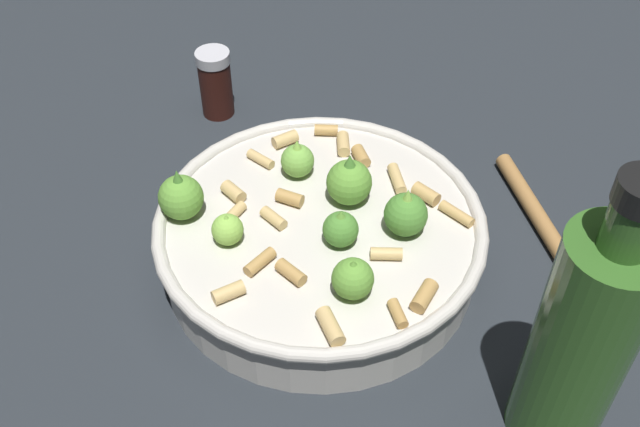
{
  "coord_description": "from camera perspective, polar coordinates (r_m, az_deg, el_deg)",
  "views": [
    {
      "loc": [
        0.37,
        -0.27,
        0.51
      ],
      "look_at": [
        0.0,
        0.0,
        0.06
      ],
      "focal_mm": 41.97,
      "sensor_mm": 36.0,
      "label": 1
    }
  ],
  "objects": [
    {
      "name": "ground_plane",
      "position": [
        0.69,
        -0.0,
        -3.73
      ],
      "size": [
        2.4,
        2.4,
        0.0
      ],
      "primitive_type": "plane",
      "color": "#23282D"
    },
    {
      "name": "cooking_pan",
      "position": [
        0.66,
        -0.03,
        -1.75
      ],
      "size": [
        0.29,
        0.29,
        0.1
      ],
      "color": "beige",
      "rests_on": "ground"
    },
    {
      "name": "pepper_shaker",
      "position": [
        0.84,
        -7.97,
        9.83
      ],
      "size": [
        0.04,
        0.04,
        0.08
      ],
      "color": "#33140F",
      "rests_on": "ground"
    },
    {
      "name": "olive_oil_bottle",
      "position": [
        0.53,
        19.37,
        -9.19
      ],
      "size": [
        0.07,
        0.07,
        0.25
      ],
      "color": "#336023",
      "rests_on": "ground"
    },
    {
      "name": "wooden_spoon",
      "position": [
        0.73,
        17.42,
        -2.16
      ],
      "size": [
        0.21,
        0.11,
        0.02
      ],
      "color": "#9E703D",
      "rests_on": "ground"
    }
  ]
}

